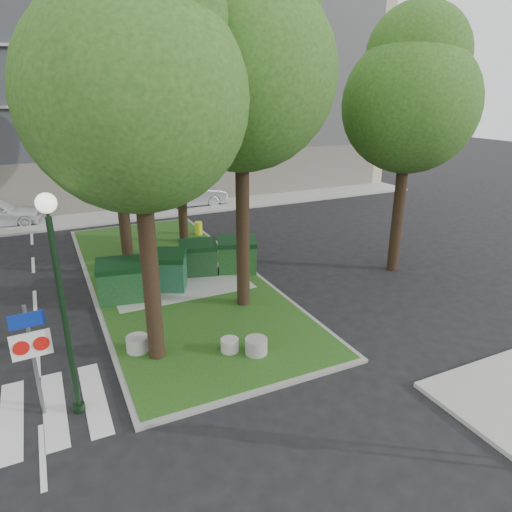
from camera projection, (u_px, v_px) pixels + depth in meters
ground at (244, 396)px, 11.11m from camera, size 120.00×120.00×0.00m
median_island at (173, 277)px, 18.07m from camera, size 6.00×16.00×0.12m
median_kerb at (173, 277)px, 18.08m from camera, size 6.30×16.30×0.10m
building_sidewalk at (115, 216)px, 26.78m from camera, size 42.00×3.00×0.12m
zebra_crossing at (75, 403)px, 10.86m from camera, size 5.00×3.00×0.01m
apartment_building at (84, 75)px, 30.43m from camera, size 41.00×12.00×16.00m
tree_median_near_left at (137, 76)px, 10.21m from camera, size 5.20×5.20×10.53m
tree_median_near_right at (243, 54)px, 13.10m from camera, size 5.60×5.60×11.46m
tree_median_mid at (113, 91)px, 16.04m from camera, size 4.80×4.80×9.99m
tree_median_far at (176, 58)px, 19.42m from camera, size 5.80×5.80×11.93m
tree_street_right at (412, 91)px, 16.70m from camera, size 5.00×5.00×10.06m
dumpster_a at (121, 281)px, 15.73m from camera, size 1.73×1.35×1.46m
dumpster_b at (164, 271)px, 16.63m from camera, size 1.88×1.64×1.46m
dumpster_c at (198, 258)px, 18.05m from camera, size 1.66×1.34×1.35m
dumpster_d at (237, 255)px, 18.29m from camera, size 1.81×1.54×1.43m
bollard_left at (137, 344)px, 12.75m from camera, size 0.61×0.61×0.44m
bollard_right at (256, 346)px, 12.63m from camera, size 0.62×0.62×0.44m
bollard_mid at (230, 345)px, 12.75m from camera, size 0.51×0.51×0.36m
litter_bin at (199, 228)px, 23.08m from camera, size 0.37×0.37×0.65m
street_lamp at (59, 283)px, 9.49m from camera, size 0.41×0.41×5.13m
traffic_sign_pole at (31, 346)px, 9.91m from camera, size 0.83×0.10×2.75m
car_silver at (189, 195)px, 28.95m from camera, size 4.79×1.73×1.57m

